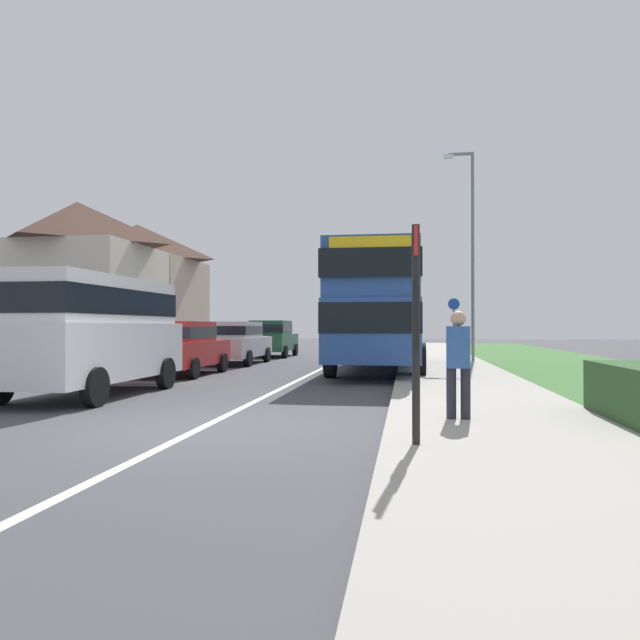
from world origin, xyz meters
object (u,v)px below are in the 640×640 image
Objects in this scene: parked_car_red at (180,346)px; parked_car_silver at (236,341)px; parked_car_dark_green at (272,337)px; street_lamp_mid at (470,244)px; bus_stop_sign at (416,318)px; cycle_route_sign at (454,327)px; pedestrian_at_stop at (458,359)px; parked_van_white at (92,326)px; double_decker_bus at (379,305)px.

parked_car_red is 0.90× the size of parked_car_silver.
parked_car_dark_green is (0.11, 5.50, 0.04)m from parked_car_silver.
parked_car_silver is 9.69m from street_lamp_mid.
street_lamp_mid is at bearing -25.71° from parked_car_dark_green.
parked_car_dark_green is 0.49× the size of street_lamp_mid.
bus_stop_sign is 16.51m from cycle_route_sign.
street_lamp_mid is (8.86, 1.28, 3.72)m from parked_car_silver.
cycle_route_sign is (1.03, 14.49, 0.45)m from pedestrian_at_stop.
pedestrian_at_stop reaches higher than parked_car_red.
parked_car_red is at bearing -144.17° from street_lamp_mid.
parked_car_dark_green is at bearing 89.62° from parked_van_white.
parked_van_white is at bearing -88.36° from parked_car_red.
street_lamp_mid is (8.86, 11.71, 3.16)m from parked_van_white.
cycle_route_sign reaches higher than parked_car_silver.
pedestrian_at_stop is 14.54m from cycle_route_sign.
parked_car_silver is (0.15, 5.22, 0.02)m from parked_car_red.
street_lamp_mid is at bearing 50.46° from double_decker_bus.
parked_van_white is 14.36m from cycle_route_sign.
parked_van_white is 10.44m from parked_car_silver.
parked_car_dark_green is at bearing 88.64° from parked_car_red.
bus_stop_sign is (6.59, -15.10, 0.65)m from parked_car_silver.
street_lamp_mid reaches higher than parked_van_white.
street_lamp_mid is at bearing 8.24° from parked_car_silver.
parked_car_red is 1.58× the size of bus_stop_sign.
cycle_route_sign is at bearing 175.85° from street_lamp_mid.
pedestrian_at_stop is (7.22, -13.17, 0.08)m from parked_car_silver.
double_decker_bus reaches higher than pedestrian_at_stop.
parked_van_white is (-5.59, -7.75, -0.69)m from double_decker_bus.
parked_car_silver is 16.49m from bus_stop_sign.
parked_car_red is (-5.74, -2.54, -1.26)m from double_decker_bus.
parked_car_dark_green is 2.38× the size of pedestrian_at_stop.
parked_car_silver is at bearing 90.02° from parked_van_white.
bus_stop_sign is at bearing -72.52° from parked_car_dark_green.
cycle_route_sign is (8.40, 6.55, 0.55)m from parked_car_red.
parked_car_red is 10.84m from pedestrian_at_stop.
parked_van_white is 8.08m from bus_stop_sign.
parked_van_white is 2.00× the size of cycle_route_sign.
bus_stop_sign is (-0.63, -1.93, 0.56)m from pedestrian_at_stop.
pedestrian_at_stop is (7.22, -2.74, -0.47)m from parked_van_white.
street_lamp_mid reaches higher than double_decker_bus.
parked_car_silver is (-5.59, 2.68, -1.25)m from double_decker_bus.
street_lamp_mid is at bearing 52.90° from parked_van_white.
street_lamp_mid reaches higher than pedestrian_at_stop.
double_decker_bus reaches higher than cycle_route_sign.
double_decker_bus is 10.68m from pedestrian_at_stop.
bus_stop_sign is at bearing -66.41° from parked_car_silver.
parked_van_white reaches higher than parked_car_dark_green.
pedestrian_at_stop is (7.11, -18.66, 0.04)m from parked_car_dark_green.
parked_car_red is 2.46× the size of pedestrian_at_stop.
parked_car_dark_green is at bearing 88.87° from parked_car_silver.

